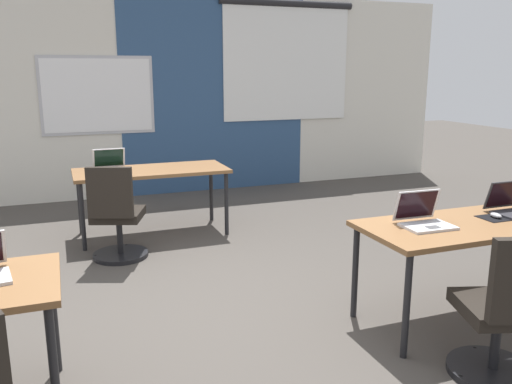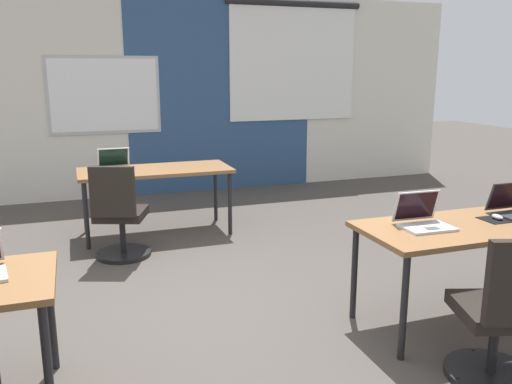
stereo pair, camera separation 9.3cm
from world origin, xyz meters
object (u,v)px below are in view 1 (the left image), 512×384
object	(u,v)px
mouse_near_right_end	(496,215)
chair_far_left	(117,221)
desk_far_center	(151,175)
chair_near_right_inner	(505,321)
laptop_near_right_inner	(424,219)
desk_near_right	(472,230)
laptop_far_left	(110,166)

from	to	relation	value
mouse_near_right_end	chair_far_left	world-z (taller)	chair_far_left
desk_far_center	mouse_near_right_end	xyz separation A→B (m)	(1.97, -2.78, 0.08)
desk_far_center	mouse_near_right_end	bearing A→B (deg)	-54.63
desk_far_center	chair_near_right_inner	size ratio (longest dim) A/B	1.74
laptop_near_right_inner	desk_near_right	bearing A→B (deg)	-5.23
desk_near_right	chair_near_right_inner	distance (m)	0.86
chair_near_right_inner	desk_far_center	bearing A→B (deg)	-50.60
desk_near_right	desk_far_center	world-z (taller)	same
desk_far_center	chair_far_left	xyz separation A→B (m)	(-0.45, -0.68, -0.28)
desk_near_right	chair_far_left	world-z (taller)	chair_far_left
laptop_far_left	mouse_near_right_end	bearing A→B (deg)	-50.82
desk_near_right	mouse_near_right_end	size ratio (longest dim) A/B	15.21
mouse_near_right_end	laptop_far_left	bearing A→B (deg)	130.06
desk_far_center	laptop_far_left	size ratio (longest dim) A/B	4.78
laptop_near_right_inner	chair_far_left	xyz separation A→B (m)	(-1.82, 2.07, -0.39)
desk_far_center	desk_near_right	bearing A→B (deg)	-57.99
mouse_near_right_end	laptop_far_left	world-z (taller)	laptop_far_left
desk_near_right	chair_near_right_inner	xyz separation A→B (m)	(-0.38, -0.71, -0.28)
chair_near_right_inner	desk_near_right	bearing A→B (deg)	-100.26
desk_near_right	laptop_far_left	world-z (taller)	laptop_far_left
desk_far_center	chair_near_right_inner	world-z (taller)	chair_near_right_inner
desk_far_center	mouse_near_right_end	size ratio (longest dim) A/B	15.21
desk_far_center	laptop_near_right_inner	xyz separation A→B (m)	(1.37, -2.75, 0.11)
chair_far_left	laptop_far_left	bearing A→B (deg)	-72.97
laptop_near_right_inner	chair_far_left	distance (m)	2.79
laptop_near_right_inner	chair_near_right_inner	xyz separation A→B (m)	(-0.01, -0.76, -0.39)
desk_near_right	chair_near_right_inner	size ratio (longest dim) A/B	1.74
desk_near_right	laptop_near_right_inner	world-z (taller)	laptop_near_right_inner
desk_near_right	laptop_near_right_inner	distance (m)	0.40
desk_near_right	laptop_far_left	size ratio (longest dim) A/B	4.78
laptop_near_right_inner	laptop_far_left	world-z (taller)	laptop_near_right_inner
mouse_near_right_end	chair_far_left	distance (m)	3.23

